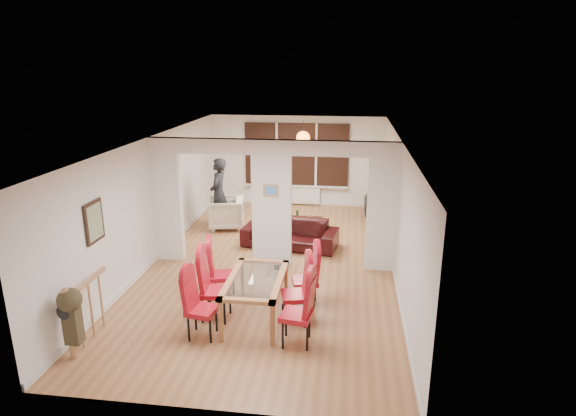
% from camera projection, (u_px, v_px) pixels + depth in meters
% --- Properties ---
extents(floor, '(5.00, 9.00, 0.01)m').
position_uv_depth(floor, '(272.00, 263.00, 10.08)').
color(floor, '#9D673F').
rests_on(floor, ground).
extents(room_walls, '(5.00, 9.00, 2.60)m').
position_uv_depth(room_walls, '(272.00, 204.00, 9.71)').
color(room_walls, silver).
rests_on(room_walls, floor).
extents(divider_wall, '(5.00, 0.18, 2.60)m').
position_uv_depth(divider_wall, '(272.00, 204.00, 9.71)').
color(divider_wall, white).
rests_on(divider_wall, floor).
extents(bay_window_blinds, '(3.00, 0.08, 1.80)m').
position_uv_depth(bay_window_blinds, '(296.00, 155.00, 13.86)').
color(bay_window_blinds, black).
rests_on(bay_window_blinds, room_walls).
extents(radiator, '(1.40, 0.08, 0.50)m').
position_uv_depth(radiator, '(296.00, 195.00, 14.17)').
color(radiator, white).
rests_on(radiator, floor).
extents(pendant_light, '(0.36, 0.36, 0.36)m').
position_uv_depth(pendant_light, '(303.00, 138.00, 12.56)').
color(pendant_light, orange).
rests_on(pendant_light, room_walls).
extents(stair_newel, '(0.40, 1.20, 1.10)m').
position_uv_depth(stair_newel, '(89.00, 306.00, 7.16)').
color(stair_newel, '#AD7A4F').
rests_on(stair_newel, floor).
extents(wall_poster, '(0.04, 0.52, 0.67)m').
position_uv_depth(wall_poster, '(94.00, 222.00, 7.65)').
color(wall_poster, gray).
rests_on(wall_poster, room_walls).
extents(pillar_photo, '(0.30, 0.03, 0.25)m').
position_uv_depth(pillar_photo, '(271.00, 191.00, 9.53)').
color(pillar_photo, '#4C8CD8').
rests_on(pillar_photo, divider_wall).
extents(dining_table, '(0.88, 1.56, 0.73)m').
position_uv_depth(dining_table, '(256.00, 299.00, 7.78)').
color(dining_table, '#986038').
rests_on(dining_table, floor).
extents(dining_chair_la, '(0.48, 0.48, 1.03)m').
position_uv_depth(dining_chair_la, '(202.00, 306.00, 7.24)').
color(dining_chair_la, maroon).
rests_on(dining_chair_la, floor).
extents(dining_chair_lb, '(0.47, 0.47, 1.12)m').
position_uv_depth(dining_chair_lb, '(215.00, 287.00, 7.75)').
color(dining_chair_lb, maroon).
rests_on(dining_chair_lb, floor).
extents(dining_chair_lc, '(0.50, 0.50, 1.04)m').
position_uv_depth(dining_chair_lc, '(221.00, 272.00, 8.42)').
color(dining_chair_lc, maroon).
rests_on(dining_chair_lc, floor).
extents(dining_chair_ra, '(0.50, 0.50, 1.10)m').
position_uv_depth(dining_chair_ra, '(296.00, 310.00, 7.05)').
color(dining_chair_ra, maroon).
rests_on(dining_chair_ra, floor).
extents(dining_chair_rb, '(0.53, 0.53, 1.09)m').
position_uv_depth(dining_chair_rb, '(295.00, 291.00, 7.65)').
color(dining_chair_rb, maroon).
rests_on(dining_chair_rb, floor).
extents(dining_chair_rc, '(0.51, 0.51, 1.05)m').
position_uv_depth(dining_chair_rc, '(305.00, 277.00, 8.21)').
color(dining_chair_rc, maroon).
rests_on(dining_chair_rc, floor).
extents(sofa, '(2.24, 1.15, 0.62)m').
position_uv_depth(sofa, '(290.00, 233.00, 10.94)').
color(sofa, black).
rests_on(sofa, floor).
extents(armchair, '(0.99, 1.01, 0.78)m').
position_uv_depth(armchair, '(226.00, 213.00, 12.16)').
color(armchair, beige).
rests_on(armchair, floor).
extents(person, '(0.67, 0.46, 1.80)m').
position_uv_depth(person, '(219.00, 194.00, 11.99)').
color(person, black).
rests_on(person, floor).
extents(television, '(1.08, 0.18, 0.62)m').
position_uv_depth(television, '(365.00, 206.00, 12.99)').
color(television, black).
rests_on(television, floor).
extents(coffee_table, '(1.09, 0.80, 0.23)m').
position_uv_depth(coffee_table, '(303.00, 223.00, 12.30)').
color(coffee_table, black).
rests_on(coffee_table, floor).
extents(bottle, '(0.06, 0.06, 0.26)m').
position_uv_depth(bottle, '(297.00, 214.00, 12.16)').
color(bottle, '#143F19').
rests_on(bottle, coffee_table).
extents(bowl, '(0.19, 0.19, 0.05)m').
position_uv_depth(bowl, '(309.00, 217.00, 12.27)').
color(bowl, black).
rests_on(bowl, coffee_table).
extents(shoes, '(0.23, 0.25, 0.10)m').
position_uv_depth(shoes, '(281.00, 266.00, 9.83)').
color(shoes, black).
rests_on(shoes, floor).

